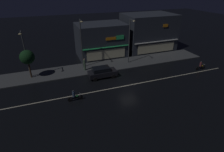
# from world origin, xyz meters

# --- Properties ---
(ground_plane) EXTENTS (140.00, 140.00, 0.00)m
(ground_plane) POSITION_xyz_m (0.00, 0.00, 0.00)
(ground_plane) COLOR black
(lane_divider_stripe) EXTENTS (33.60, 0.16, 0.01)m
(lane_divider_stripe) POSITION_xyz_m (0.00, 0.00, 0.01)
(lane_divider_stripe) COLOR beige
(lane_divider_stripe) RESTS_ON ground
(sidewalk_far) EXTENTS (35.37, 4.66, 0.14)m
(sidewalk_far) POSITION_xyz_m (0.00, 7.44, 0.07)
(sidewalk_far) COLOR #424447
(sidewalk_far) RESTS_ON ground
(storefront_left_block) EXTENTS (9.15, 6.57, 6.25)m
(storefront_left_block) POSITION_xyz_m (0.00, 12.97, 3.12)
(storefront_left_block) COLOR #2D333D
(storefront_left_block) RESTS_ON ground
(storefront_center_block) EXTENTS (10.37, 7.51, 7.37)m
(storefront_center_block) POSITION_xyz_m (10.61, 13.44, 3.68)
(storefront_center_block) COLOR #2D333D
(storefront_center_block) RESTS_ON ground
(streetlamp_west) EXTENTS (0.44, 1.64, 7.03)m
(streetlamp_west) POSITION_xyz_m (-13.06, 7.28, 4.30)
(streetlamp_west) COLOR #47494C
(streetlamp_west) RESTS_ON sidewalk_far
(streetlamp_mid) EXTENTS (0.44, 1.64, 7.93)m
(streetlamp_mid) POSITION_xyz_m (-4.71, 8.13, 4.76)
(streetlamp_mid) COLOR #47494C
(streetlamp_mid) RESTS_ON sidewalk_far
(streetlamp_east) EXTENTS (0.44, 1.64, 7.69)m
(streetlamp_east) POSITION_xyz_m (3.33, 7.16, 4.64)
(streetlamp_east) COLOR #47494C
(streetlamp_east) RESTS_ON sidewalk_far
(pedestrian_on_sidewalk) EXTENTS (0.34, 0.34, 1.99)m
(pedestrian_on_sidewalk) POSITION_xyz_m (-4.75, 6.89, 1.07)
(pedestrian_on_sidewalk) COLOR #4C664C
(pedestrian_on_sidewalk) RESTS_ON sidewalk_far
(street_tree) EXTENTS (2.07, 2.07, 4.31)m
(street_tree) POSITION_xyz_m (-12.94, 7.14, 3.38)
(street_tree) COLOR #473323
(street_tree) RESTS_ON sidewalk_far
(parked_car_near_kerb) EXTENTS (4.30, 1.98, 1.67)m
(parked_car_near_kerb) POSITION_xyz_m (-2.78, 3.67, 0.87)
(parked_car_near_kerb) COLOR black
(parked_car_near_kerb) RESTS_ON ground
(motorcycle_lead) EXTENTS (1.90, 0.60, 1.52)m
(motorcycle_lead) POSITION_xyz_m (13.48, 0.69, 0.63)
(motorcycle_lead) COLOR black
(motorcycle_lead) RESTS_ON ground
(motorcycle_following) EXTENTS (1.90, 0.60, 1.52)m
(motorcycle_following) POSITION_xyz_m (-7.81, -1.14, 0.63)
(motorcycle_following) COLOR black
(motorcycle_following) RESTS_ON ground
(traffic_cone) EXTENTS (0.36, 0.36, 0.55)m
(traffic_cone) POSITION_xyz_m (-1.70, 4.29, 0.28)
(traffic_cone) COLOR orange
(traffic_cone) RESTS_ON ground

